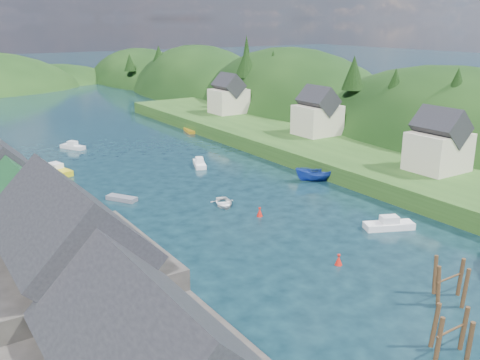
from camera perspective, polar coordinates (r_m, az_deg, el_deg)
ground at (r=80.22m, az=-8.66°, el=1.06°), size 600.00×600.00×0.00m
hillside_right at (r=125.87m, az=5.40°, el=3.45°), size 36.00×245.56×48.00m
far_hills at (r=199.85m, az=-23.46°, el=6.12°), size 103.00×68.00×44.00m
hill_trees at (r=91.04m, az=-12.41°, el=9.85°), size 92.13×151.85×12.66m
quay_left at (r=46.00m, az=-20.29°, el=-10.79°), size 12.00×110.00×2.00m
quayside_buildings at (r=31.00m, az=-18.99°, el=-11.90°), size 8.00×35.84×12.90m
terrace_right at (r=85.39m, az=9.66°, el=2.81°), size 16.00×120.00×2.40m
right_bank_cottages at (r=92.47m, az=7.67°, el=6.91°), size 9.00×59.24×8.41m
piling_cluster_near at (r=39.15m, az=21.58°, el=-15.39°), size 3.15×2.95×3.95m
piling_cluster_far at (r=46.09m, az=21.44°, el=-10.33°), size 3.29×3.06×3.90m
channel_buoy_near at (r=49.93m, az=10.48°, el=-8.39°), size 0.70×0.70×1.10m
channel_buoy_far at (r=60.73m, az=2.11°, el=-3.46°), size 0.70×0.70×1.10m
moored_boats at (r=56.51m, az=3.57°, el=-4.92°), size 37.07×86.20×2.12m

